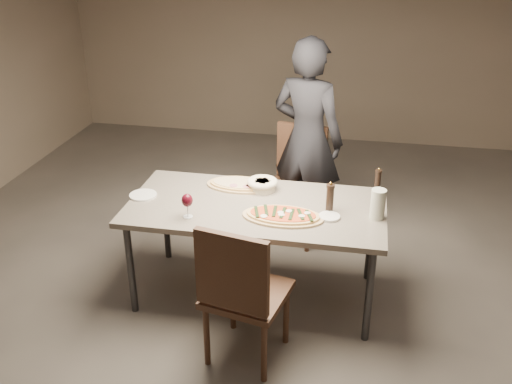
% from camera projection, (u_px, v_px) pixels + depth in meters
% --- Properties ---
extents(room, '(7.00, 7.00, 7.00)m').
position_uv_depth(room, '(256.00, 116.00, 3.71)').
color(room, '#5B544E').
rests_on(room, ground).
extents(dining_table, '(1.80, 0.90, 0.75)m').
position_uv_depth(dining_table, '(256.00, 212.00, 4.02)').
color(dining_table, slate).
rests_on(dining_table, ground).
extents(zucchini_pizza, '(0.55, 0.30, 0.05)m').
position_uv_depth(zucchini_pizza, '(283.00, 216.00, 3.81)').
color(zucchini_pizza, tan).
rests_on(zucchini_pizza, dining_table).
extents(ham_pizza, '(0.51, 0.28, 0.04)m').
position_uv_depth(ham_pizza, '(240.00, 184.00, 4.26)').
color(ham_pizza, tan).
rests_on(ham_pizza, dining_table).
extents(bread_basket, '(0.23, 0.23, 0.08)m').
position_uv_depth(bread_basket, '(262.00, 184.00, 4.19)').
color(bread_basket, beige).
rests_on(bread_basket, dining_table).
extents(oil_dish, '(0.14, 0.14, 0.02)m').
position_uv_depth(oil_dish, '(329.00, 217.00, 3.82)').
color(oil_dish, white).
rests_on(oil_dish, dining_table).
extents(pepper_mill_left, '(0.05, 0.05, 0.19)m').
position_uv_depth(pepper_mill_left, '(378.00, 180.00, 4.15)').
color(pepper_mill_left, black).
rests_on(pepper_mill_left, dining_table).
extents(pepper_mill_right, '(0.06, 0.06, 0.22)m').
position_uv_depth(pepper_mill_right, '(330.00, 198.00, 3.86)').
color(pepper_mill_right, black).
rests_on(pepper_mill_right, dining_table).
extents(carafe, '(0.10, 0.10, 0.21)m').
position_uv_depth(carafe, '(378.00, 204.00, 3.77)').
color(carafe, silver).
rests_on(carafe, dining_table).
extents(wine_glass, '(0.08, 0.08, 0.17)m').
position_uv_depth(wine_glass, '(187.00, 201.00, 3.78)').
color(wine_glass, silver).
rests_on(wine_glass, dining_table).
extents(side_plate, '(0.20, 0.20, 0.01)m').
position_uv_depth(side_plate, '(143.00, 195.00, 4.12)').
color(side_plate, white).
rests_on(side_plate, dining_table).
extents(chair_near, '(0.56, 0.56, 1.00)m').
position_uv_depth(chair_near, '(241.00, 289.00, 3.41)').
color(chair_near, '#42291B').
rests_on(chair_near, ground).
extents(chair_far, '(0.54, 0.54, 0.98)m').
position_uv_depth(chair_far, '(297.00, 176.00, 4.93)').
color(chair_far, '#42291B').
rests_on(chair_far, ground).
extents(diner, '(0.74, 0.61, 1.74)m').
position_uv_depth(diner, '(307.00, 139.00, 4.83)').
color(diner, black).
rests_on(diner, ground).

